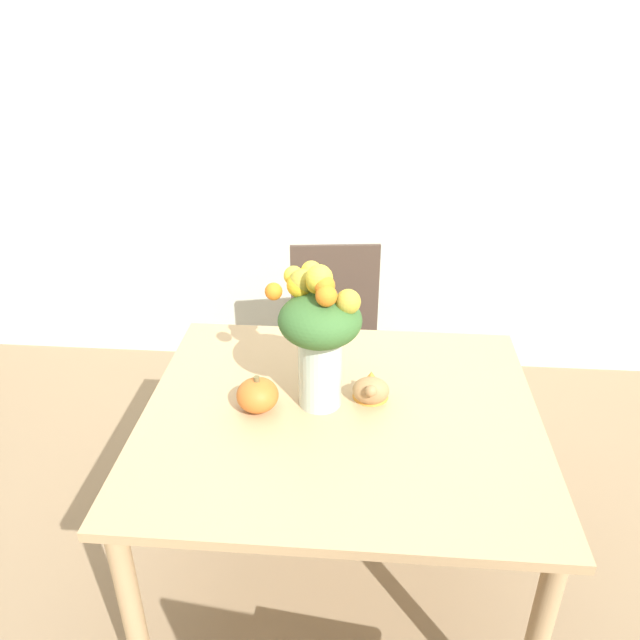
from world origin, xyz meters
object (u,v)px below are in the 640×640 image
flower_vase (319,332)px  turkey_figurine (371,387)px  dining_chair_near_window (336,344)px  pumpkin (258,395)px

flower_vase → turkey_figurine: bearing=9.2°
turkey_figurine → dining_chair_near_window: (-0.15, 0.82, -0.34)m
flower_vase → pumpkin: flower_vase is taller
flower_vase → dining_chair_near_window: size_ratio=0.51×
flower_vase → turkey_figurine: flower_vase is taller
flower_vase → dining_chair_near_window: bearing=89.4°
pumpkin → dining_chair_near_window: 0.98m
flower_vase → pumpkin: (-0.18, -0.05, -0.19)m
pumpkin → dining_chair_near_window: size_ratio=0.14×
turkey_figurine → flower_vase: bearing=-170.8°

